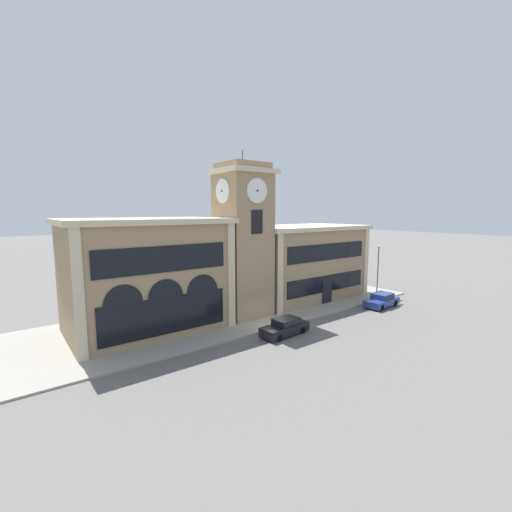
% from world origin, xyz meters
% --- Properties ---
extents(ground_plane, '(300.00, 300.00, 0.00)m').
position_xyz_m(ground_plane, '(0.00, 0.00, 0.00)').
color(ground_plane, '#605E5B').
extents(sidewalk_kerb, '(42.85, 12.94, 0.15)m').
position_xyz_m(sidewalk_kerb, '(0.00, 6.47, 0.07)').
color(sidewalk_kerb, gray).
rests_on(sidewalk_kerb, ground_plane).
extents(clock_tower, '(5.18, 5.18, 16.22)m').
position_xyz_m(clock_tower, '(-0.00, 5.10, 7.55)').
color(clock_tower, '#937A5B').
rests_on(clock_tower, ground_plane).
extents(town_hall_left_wing, '(13.69, 8.77, 9.87)m').
position_xyz_m(town_hall_left_wing, '(-9.03, 6.87, 4.96)').
color(town_hall_left_wing, '#937A5B').
rests_on(town_hall_left_wing, ground_plane).
extents(town_hall_right_wing, '(15.59, 8.77, 8.74)m').
position_xyz_m(town_hall_right_wing, '(9.98, 6.88, 4.40)').
color(town_hall_right_wing, '#937A5B').
rests_on(town_hall_right_wing, ground_plane).
extents(parked_car_near, '(4.56, 1.99, 1.45)m').
position_xyz_m(parked_car_near, '(-0.32, -1.55, 0.75)').
color(parked_car_near, black).
rests_on(parked_car_near, ground_plane).
extents(parked_car_mid, '(4.65, 2.15, 1.50)m').
position_xyz_m(parked_car_mid, '(13.99, -1.55, 0.78)').
color(parked_car_mid, navy).
rests_on(parked_car_mid, ground_plane).
extents(street_lamp, '(0.36, 0.36, 6.38)m').
position_xyz_m(street_lamp, '(16.26, 0.58, 4.28)').
color(street_lamp, '#4C4C51').
rests_on(street_lamp, sidewalk_kerb).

